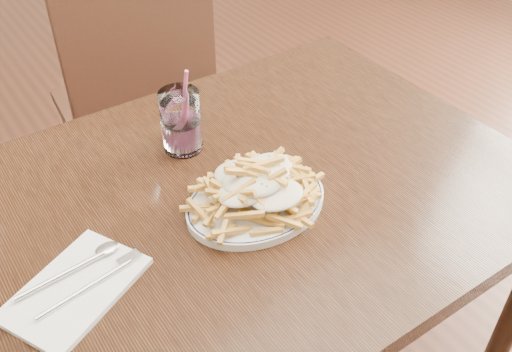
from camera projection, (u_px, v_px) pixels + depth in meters
table at (220, 229)px, 1.09m from camera, size 1.20×0.80×0.75m
chair_far at (137, 98)px, 1.74m from camera, size 0.47×0.47×0.92m
fries_plate at (256, 203)px, 1.01m from camera, size 0.30×0.27×0.02m
loaded_fries at (256, 183)px, 0.98m from camera, size 0.27×0.24×0.07m
napkin at (76, 289)px, 0.87m from camera, size 0.25×0.21×0.01m
cutlery at (73, 283)px, 0.86m from camera, size 0.21×0.10×0.01m
water_glass at (181, 125)px, 1.12m from camera, size 0.08×0.08×0.17m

